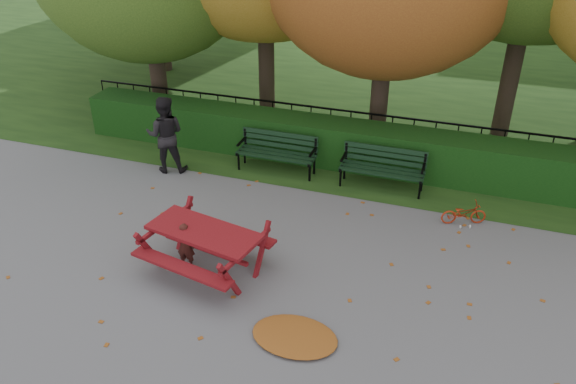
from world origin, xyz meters
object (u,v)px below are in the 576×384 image
(bicycle, at_px, (464,213))
(bench_right, at_px, (383,165))
(child, at_px, (185,245))
(bench_left, at_px, (278,149))
(adult, at_px, (165,135))
(picnic_table, at_px, (205,239))

(bicycle, bearing_deg, bench_right, 41.22)
(child, height_order, bicycle, child)
(bench_left, bearing_deg, adult, -161.29)
(adult, distance_m, bicycle, 6.58)
(picnic_table, xyz_separation_m, bicycle, (4.08, 2.94, -0.41))
(bench_right, relative_size, bicycle, 2.06)
(bench_left, relative_size, child, 2.03)
(picnic_table, bearing_deg, bench_right, 70.38)
(bench_right, relative_size, adult, 1.02)
(child, xyz_separation_m, adult, (-2.10, 3.12, 0.44))
(child, height_order, adult, adult)
(bench_left, distance_m, bicycle, 4.30)
(picnic_table, relative_size, adult, 1.23)
(adult, height_order, bicycle, adult)
(bicycle, bearing_deg, child, 103.17)
(child, bearing_deg, picnic_table, 178.60)
(bench_right, bearing_deg, picnic_table, -120.53)
(bench_right, height_order, bicycle, bench_right)
(child, distance_m, adult, 3.79)
(picnic_table, relative_size, bicycle, 2.49)
(bench_right, height_order, picnic_table, picnic_table)
(picnic_table, height_order, child, picnic_table)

